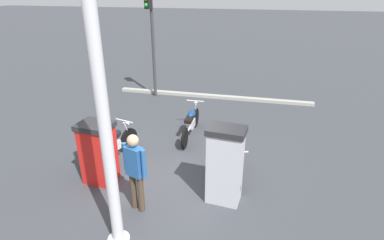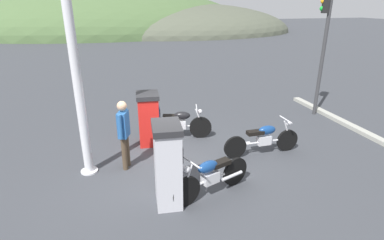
% 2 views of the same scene
% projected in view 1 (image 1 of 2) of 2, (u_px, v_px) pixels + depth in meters
% --- Properties ---
extents(ground_plane, '(120.00, 120.00, 0.00)m').
position_uv_depth(ground_plane, '(166.00, 178.00, 7.37)').
color(ground_plane, '#383A3F').
extents(fuel_pump_near, '(0.64, 0.80, 1.71)m').
position_uv_depth(fuel_pump_near, '(225.00, 165.00, 6.30)').
color(fuel_pump_near, silver).
rests_on(fuel_pump_near, ground).
extents(fuel_pump_far, '(0.70, 0.80, 1.49)m').
position_uv_depth(fuel_pump_far, '(98.00, 152.00, 7.00)').
color(fuel_pump_far, red).
rests_on(fuel_pump_far, ground).
extents(motorcycle_near_pump, '(1.86, 0.85, 0.96)m').
position_uv_depth(motorcycle_near_pump, '(229.00, 159.00, 7.27)').
color(motorcycle_near_pump, black).
rests_on(motorcycle_near_pump, ground).
extents(motorcycle_far_pump, '(1.95, 0.73, 0.96)m').
position_uv_depth(motorcycle_far_pump, '(113.00, 145.00, 7.94)').
color(motorcycle_far_pump, black).
rests_on(motorcycle_far_pump, ground).
extents(motorcycle_extra, '(2.14, 0.56, 0.94)m').
position_uv_depth(motorcycle_extra, '(191.00, 122.00, 9.29)').
color(motorcycle_extra, black).
rests_on(motorcycle_extra, ground).
extents(attendant_person, '(0.31, 0.57, 1.71)m').
position_uv_depth(attendant_person, '(135.00, 168.00, 5.97)').
color(attendant_person, '#473828').
rests_on(attendant_person, ground).
extents(roadside_traffic_light, '(0.40, 0.30, 4.18)m').
position_uv_depth(roadside_traffic_light, '(151.00, 26.00, 11.73)').
color(roadside_traffic_light, '#38383A').
rests_on(roadside_traffic_light, ground).
extents(canopy_support_pole, '(0.40, 0.40, 4.71)m').
position_uv_depth(canopy_support_pole, '(105.00, 127.00, 4.67)').
color(canopy_support_pole, silver).
rests_on(canopy_support_pole, ground).
extents(road_edge_kerb, '(0.35, 8.01, 0.12)m').
position_uv_depth(road_edge_kerb, '(212.00, 96.00, 12.68)').
color(road_edge_kerb, '#9E9E93').
rests_on(road_edge_kerb, ground).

